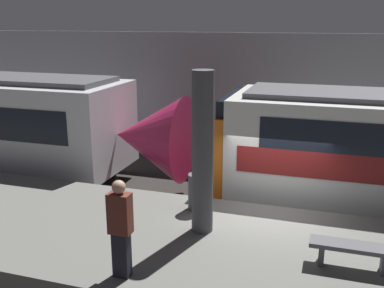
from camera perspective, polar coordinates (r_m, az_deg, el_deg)
ground_plane at (r=11.35m, az=9.82°, el=-12.45°), size 120.00×120.00×0.00m
platform at (r=9.22m, az=7.96°, el=-15.79°), size 40.00×4.35×1.02m
station_rear_barrier at (r=16.74m, az=13.38°, el=5.24°), size 50.00×0.15×4.83m
support_pillar_near at (r=8.98m, az=1.36°, el=-1.23°), size 0.44×0.44×3.34m
person_waiting at (r=7.70m, az=-9.07°, el=-10.30°), size 0.38×0.24×1.74m
platform_bench at (r=8.60m, az=19.77°, el=-12.58°), size 1.50×0.40×0.45m
trash_bin at (r=10.41m, az=0.72°, el=-6.08°), size 0.44×0.44×0.85m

